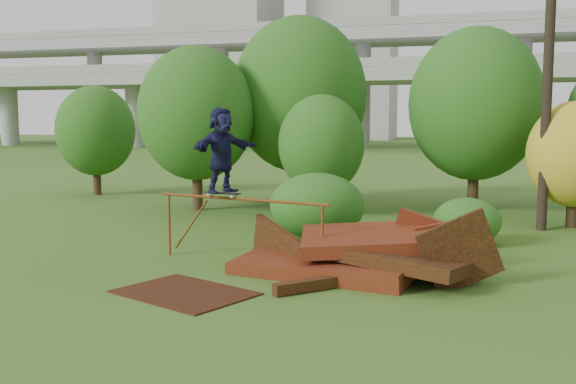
% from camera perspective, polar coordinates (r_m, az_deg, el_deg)
% --- Properties ---
extents(ground, '(240.00, 240.00, 0.00)m').
position_cam_1_polar(ground, '(11.89, 1.20, -8.83)').
color(ground, '#2D5116').
rests_on(ground, ground).
extents(scrap_pile, '(5.44, 3.60, 1.82)m').
position_cam_1_polar(scrap_pile, '(13.17, 5.97, -5.70)').
color(scrap_pile, '#46180C').
rests_on(scrap_pile, ground).
extents(grind_rail, '(4.14, 1.05, 1.46)m').
position_cam_1_polar(grind_rail, '(13.94, -4.25, -1.72)').
color(grind_rail, brown).
rests_on(grind_rail, ground).
extents(skateboard, '(0.88, 0.42, 0.09)m').
position_cam_1_polar(skateboard, '(14.16, -5.88, -0.11)').
color(skateboard, black).
rests_on(skateboard, grind_rail).
extents(skater, '(1.29, 1.79, 1.87)m').
position_cam_1_polar(skater, '(14.08, -5.92, 3.74)').
color(skater, '#141638').
rests_on(skater, skateboard).
extents(flat_plate, '(2.82, 2.48, 0.03)m').
position_cam_1_polar(flat_plate, '(11.90, -9.17, -8.82)').
color(flat_plate, '#34170B').
rests_on(flat_plate, ground).
extents(tree_0, '(4.04, 4.04, 5.71)m').
position_cam_1_polar(tree_0, '(22.62, -8.16, 6.91)').
color(tree_0, black).
rests_on(tree_0, ground).
extents(tree_1, '(5.01, 5.01, 6.97)m').
position_cam_1_polar(tree_1, '(24.07, 1.00, 8.63)').
color(tree_1, black).
rests_on(tree_1, ground).
extents(tree_2, '(2.83, 2.83, 3.99)m').
position_cam_1_polar(tree_2, '(21.02, 2.98, 4.24)').
color(tree_2, black).
rests_on(tree_2, ground).
extents(tree_3, '(4.54, 4.54, 6.31)m').
position_cam_1_polar(tree_3, '(23.01, 16.33, 7.50)').
color(tree_3, black).
rests_on(tree_3, ground).
extents(tree_4, '(2.68, 2.68, 3.70)m').
position_cam_1_polar(tree_4, '(20.39, 24.09, 3.07)').
color(tree_4, black).
rests_on(tree_4, ground).
extents(tree_6, '(3.30, 3.30, 4.61)m').
position_cam_1_polar(tree_6, '(28.35, -16.74, 5.23)').
color(tree_6, black).
rests_on(tree_6, ground).
extents(shrub_left, '(2.53, 2.34, 1.75)m').
position_cam_1_polar(shrub_left, '(17.06, 2.60, -1.21)').
color(shrub_left, '#285717').
rests_on(shrub_left, ground).
extents(shrub_right, '(1.69, 1.55, 1.20)m').
position_cam_1_polar(shrub_right, '(16.75, 15.61, -2.53)').
color(shrub_right, '#285717').
rests_on(shrub_right, ground).
extents(utility_pole, '(1.40, 0.28, 10.94)m').
position_cam_1_polar(utility_pole, '(19.73, 22.24, 12.95)').
color(utility_pole, black).
rests_on(utility_pole, ground).
extents(freeway_overpass, '(160.00, 15.00, 13.70)m').
position_cam_1_polar(freeway_overpass, '(74.45, 13.29, 11.69)').
color(freeway_overpass, gray).
rests_on(freeway_overpass, ground).
extents(building_left, '(18.00, 16.00, 35.00)m').
position_cam_1_polar(building_left, '(114.61, -5.91, 13.47)').
color(building_left, '#9E9E99').
rests_on(building_left, ground).
extents(building_right, '(14.00, 14.00, 28.00)m').
position_cam_1_polar(building_right, '(115.20, 5.89, 11.69)').
color(building_right, '#9E9E99').
rests_on(building_right, ground).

